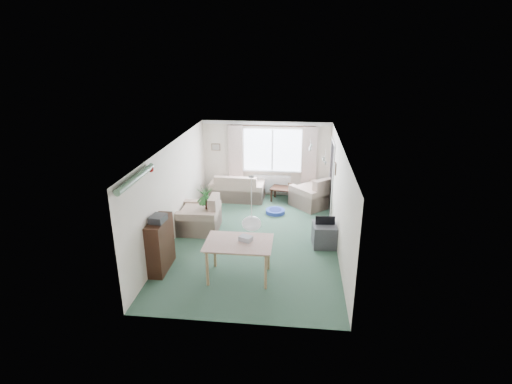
# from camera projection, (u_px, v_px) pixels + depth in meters

# --- Properties ---
(ground) EXTENTS (6.50, 6.50, 0.00)m
(ground) POSITION_uv_depth(u_px,v_px,m) (255.00, 239.00, 9.99)
(ground) COLOR #30503E
(window) EXTENTS (1.80, 0.03, 1.30)m
(window) POSITION_uv_depth(u_px,v_px,m) (272.00, 150.00, 12.48)
(window) COLOR white
(curtain_rod) EXTENTS (2.60, 0.03, 0.03)m
(curtain_rod) POSITION_uv_depth(u_px,v_px,m) (273.00, 126.00, 12.14)
(curtain_rod) COLOR black
(curtain_left) EXTENTS (0.45, 0.08, 2.00)m
(curtain_left) POSITION_uv_depth(u_px,v_px,m) (236.00, 157.00, 12.58)
(curtain_left) COLOR beige
(curtain_right) EXTENTS (0.45, 0.08, 2.00)m
(curtain_right) POSITION_uv_depth(u_px,v_px,m) (309.00, 159.00, 12.34)
(curtain_right) COLOR beige
(radiator) EXTENTS (1.20, 0.10, 0.55)m
(radiator) POSITION_uv_depth(u_px,v_px,m) (272.00, 184.00, 12.81)
(radiator) COLOR white
(doorway) EXTENTS (0.03, 0.95, 2.00)m
(doorway) POSITION_uv_depth(u_px,v_px,m) (331.00, 177.00, 11.50)
(doorway) COLOR black
(pendant_lamp) EXTENTS (0.36, 0.36, 0.36)m
(pendant_lamp) POSITION_uv_depth(u_px,v_px,m) (252.00, 223.00, 7.31)
(pendant_lamp) COLOR white
(tinsel_garland) EXTENTS (1.60, 1.60, 0.12)m
(tinsel_garland) POSITION_uv_depth(u_px,v_px,m) (136.00, 178.00, 7.26)
(tinsel_garland) COLOR #196626
(bauble_cluster_a) EXTENTS (0.20, 0.20, 0.20)m
(bauble_cluster_a) POSITION_uv_depth(u_px,v_px,m) (310.00, 145.00, 9.94)
(bauble_cluster_a) COLOR silver
(bauble_cluster_b) EXTENTS (0.20, 0.20, 0.20)m
(bauble_cluster_b) POSITION_uv_depth(u_px,v_px,m) (325.00, 158.00, 8.79)
(bauble_cluster_b) COLOR silver
(wall_picture_back) EXTENTS (0.28, 0.03, 0.22)m
(wall_picture_back) POSITION_uv_depth(u_px,v_px,m) (216.00, 147.00, 12.64)
(wall_picture_back) COLOR brown
(wall_picture_right) EXTENTS (0.03, 0.24, 0.30)m
(wall_picture_right) POSITION_uv_depth(u_px,v_px,m) (335.00, 169.00, 10.38)
(wall_picture_right) COLOR brown
(sofa) EXTENTS (1.69, 0.93, 0.83)m
(sofa) POSITION_uv_depth(u_px,v_px,m) (237.00, 187.00, 12.50)
(sofa) COLOR beige
(sofa) RESTS_ON ground
(armchair_corner) EXTENTS (1.44, 1.44, 0.94)m
(armchair_corner) POSITION_uv_depth(u_px,v_px,m) (313.00, 191.00, 11.95)
(armchair_corner) COLOR beige
(armchair_corner) RESTS_ON ground
(armchair_left) EXTENTS (1.03, 1.09, 0.95)m
(armchair_left) POSITION_uv_depth(u_px,v_px,m) (199.00, 213.00, 10.36)
(armchair_left) COLOR #C5B595
(armchair_left) RESTS_ON ground
(coffee_table) EXTENTS (1.03, 0.71, 0.42)m
(coffee_table) POSITION_uv_depth(u_px,v_px,m) (286.00, 194.00, 12.42)
(coffee_table) COLOR black
(coffee_table) RESTS_ON ground
(photo_frame) EXTENTS (0.12, 0.06, 0.16)m
(photo_frame) POSITION_uv_depth(u_px,v_px,m) (290.00, 185.00, 12.35)
(photo_frame) COLOR brown
(photo_frame) RESTS_ON coffee_table
(bookshelf) EXTENTS (0.32, 0.94, 1.15)m
(bookshelf) POSITION_uv_depth(u_px,v_px,m) (160.00, 245.00, 8.48)
(bookshelf) COLOR black
(bookshelf) RESTS_ON ground
(hifi_box) EXTENTS (0.32, 0.38, 0.14)m
(hifi_box) POSITION_uv_depth(u_px,v_px,m) (158.00, 219.00, 8.17)
(hifi_box) COLOR #303135
(hifi_box) RESTS_ON bookshelf
(houseplant) EXTENTS (0.53, 0.53, 1.23)m
(houseplant) POSITION_uv_depth(u_px,v_px,m) (206.00, 209.00, 10.25)
(houseplant) COLOR #1C5225
(houseplant) RESTS_ON ground
(dining_table) EXTENTS (1.27, 0.85, 0.79)m
(dining_table) POSITION_uv_depth(u_px,v_px,m) (239.00, 260.00, 8.22)
(dining_table) COLOR tan
(dining_table) RESTS_ON ground
(gift_box) EXTENTS (0.30, 0.26, 0.12)m
(gift_box) POSITION_uv_depth(u_px,v_px,m) (246.00, 239.00, 8.12)
(gift_box) COLOR #B5B4BF
(gift_box) RESTS_ON dining_table
(tv_cube) EXTENTS (0.60, 0.65, 0.55)m
(tv_cube) POSITION_uv_depth(u_px,v_px,m) (324.00, 235.00, 9.59)
(tv_cube) COLOR #3B3C41
(tv_cube) RESTS_ON ground
(pet_bed) EXTENTS (0.72, 0.72, 0.11)m
(pet_bed) POSITION_uv_depth(u_px,v_px,m) (275.00, 211.00, 11.54)
(pet_bed) COLOR #212899
(pet_bed) RESTS_ON ground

